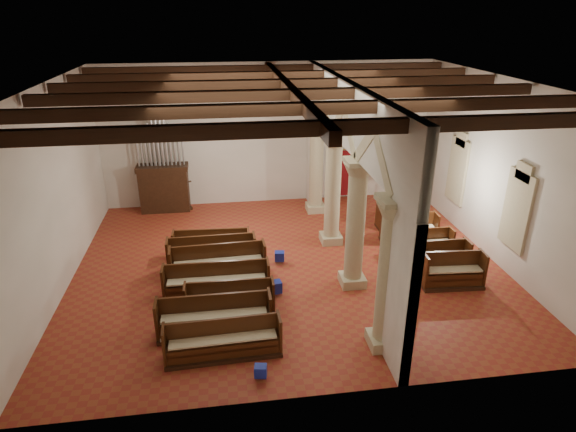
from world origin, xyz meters
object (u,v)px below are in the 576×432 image
Objects in this scene: pipe_organ at (163,180)px; lectern at (185,197)px; processional_banner at (397,194)px; nave_pew_0 at (223,345)px; aisle_pew_0 at (452,275)px.

pipe_organ is 1.14m from lectern.
nave_pew_0 is at bearing -144.81° from processional_banner.
aisle_pew_0 is (8.53, -7.51, -0.17)m from lectern.
lectern is (0.80, -0.01, -0.82)m from pipe_organ.
nave_pew_0 is 1.49× the size of aisle_pew_0.
aisle_pew_0 is at bearing -63.26° from lectern.
pipe_organ is at bearing 100.61° from nave_pew_0.
pipe_organ is 1.52× the size of nave_pew_0.
lectern is 11.36m from aisle_pew_0.
lectern is at bearing 96.14° from nave_pew_0.
processional_banner is 0.85× the size of nave_pew_0.
aisle_pew_0 is (7.08, 2.34, 0.05)m from nave_pew_0.
lectern is 9.95m from nave_pew_0.
aisle_pew_0 is (9.33, -7.52, -0.99)m from pipe_organ.
pipe_organ is 2.26× the size of aisle_pew_0.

